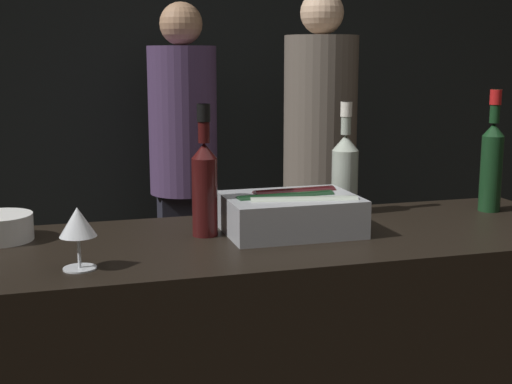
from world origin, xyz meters
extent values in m
cube|color=black|center=(0.00, 2.46, 1.40)|extent=(6.40, 0.06, 2.80)
cube|color=#9EA0A5|center=(0.10, 0.34, 1.05)|extent=(0.37, 0.27, 0.10)
cylinder|color=#9EA899|center=(0.12, 0.28, 1.07)|extent=(0.30, 0.12, 0.07)
cylinder|color=black|center=(0.09, 0.34, 1.07)|extent=(0.28, 0.09, 0.07)
cylinder|color=black|center=(0.13, 0.40, 1.07)|extent=(0.25, 0.09, 0.07)
cylinder|color=silver|center=(-0.48, 0.14, 1.00)|extent=(0.08, 0.08, 0.00)
cylinder|color=silver|center=(-0.48, 0.14, 1.04)|extent=(0.01, 0.01, 0.07)
cone|color=silver|center=(-0.48, 0.14, 1.11)|extent=(0.09, 0.09, 0.07)
cylinder|color=#9EA899|center=(0.34, 0.52, 1.09)|extent=(0.08, 0.08, 0.20)
cone|color=#9EA899|center=(0.34, 0.52, 1.22)|extent=(0.08, 0.08, 0.05)
cylinder|color=#9EA899|center=(0.34, 0.52, 1.29)|extent=(0.03, 0.03, 0.10)
cylinder|color=white|center=(0.34, 0.52, 1.32)|extent=(0.04, 0.04, 0.05)
cylinder|color=#380F0F|center=(-0.14, 0.37, 1.10)|extent=(0.07, 0.07, 0.21)
cone|color=#380F0F|center=(-0.14, 0.37, 1.23)|extent=(0.07, 0.07, 0.04)
cylinder|color=#380F0F|center=(-0.14, 0.37, 1.30)|extent=(0.03, 0.03, 0.10)
cylinder|color=black|center=(-0.14, 0.37, 1.33)|extent=(0.04, 0.04, 0.05)
cylinder|color=#143319|center=(0.80, 0.43, 1.11)|extent=(0.07, 0.07, 0.24)
cone|color=#143319|center=(0.80, 0.43, 1.26)|extent=(0.07, 0.07, 0.04)
cylinder|color=#143319|center=(0.80, 0.43, 1.33)|extent=(0.03, 0.03, 0.10)
cylinder|color=red|center=(0.80, 0.43, 1.36)|extent=(0.04, 0.04, 0.05)
cube|color=black|center=(0.10, 2.01, 0.40)|extent=(0.25, 0.19, 0.80)
cylinder|color=#473356|center=(0.10, 2.01, 1.16)|extent=(0.34, 0.34, 0.73)
sphere|color=tan|center=(0.10, 2.01, 1.63)|extent=(0.21, 0.21, 0.21)
cube|color=black|center=(0.74, 1.77, 0.41)|extent=(0.27, 0.20, 0.83)
cylinder|color=#60564C|center=(0.74, 1.77, 1.20)|extent=(0.36, 0.36, 0.75)
sphere|color=beige|center=(0.74, 1.77, 1.68)|extent=(0.21, 0.21, 0.21)
camera|label=1|loc=(-0.53, -1.50, 1.48)|focal=50.00mm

